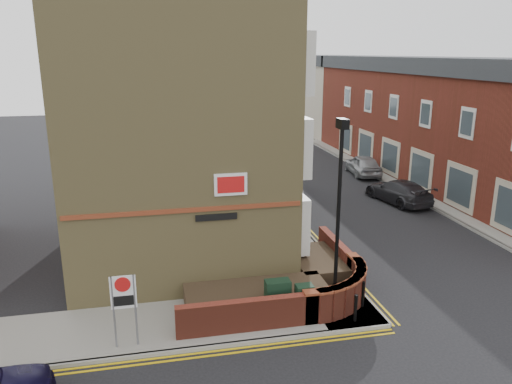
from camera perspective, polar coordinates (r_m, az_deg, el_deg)
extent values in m
plane|color=black|center=(15.72, 4.79, -16.31)|extent=(120.00, 120.00, 0.00)
cube|color=gray|center=(16.44, -8.96, -14.66)|extent=(13.00, 3.00, 0.12)
cube|color=gray|center=(30.48, -0.32, -0.01)|extent=(2.00, 32.00, 0.12)
cube|color=gray|center=(31.93, 20.57, -0.30)|extent=(4.00, 40.00, 0.12)
cube|color=gray|center=(15.17, -8.59, -17.49)|extent=(13.00, 0.15, 0.12)
cube|color=gray|center=(30.69, 1.51, 0.10)|extent=(0.15, 32.00, 0.12)
cube|color=gray|center=(30.91, 17.44, -0.53)|extent=(0.15, 40.00, 0.12)
cube|color=gold|center=(14.99, -8.51, -18.18)|extent=(13.00, 0.28, 0.01)
cube|color=gold|center=(30.76, 1.96, 0.03)|extent=(0.28, 32.00, 0.01)
cube|color=#94824E|center=(20.91, -9.35, 8.09)|extent=(8.00, 10.00, 11.00)
cube|color=brown|center=(16.49, -8.02, -2.10)|extent=(7.80, 0.06, 0.15)
cube|color=white|center=(16.42, -2.90, 0.87)|extent=(1.10, 0.05, 0.75)
cube|color=black|center=(16.66, -4.55, -2.88)|extent=(1.40, 0.04, 0.22)
cylinder|color=black|center=(15.88, 9.33, -3.62)|extent=(0.12, 0.12, 6.00)
cylinder|color=black|center=(16.91, 8.94, -11.96)|extent=(0.20, 0.20, 0.80)
cube|color=black|center=(15.14, 9.86, 7.70)|extent=(0.25, 0.50, 0.30)
cube|color=black|center=(16.37, 2.48, -11.97)|extent=(0.80, 0.45, 1.20)
cube|color=black|center=(16.34, 5.53, -12.28)|extent=(0.55, 0.40, 1.10)
cylinder|color=black|center=(16.38, 11.31, -12.86)|extent=(0.11, 0.11, 0.90)
cylinder|color=black|center=(17.25, 12.11, -11.37)|extent=(0.11, 0.11, 0.90)
cylinder|color=slate|center=(15.05, -15.94, -13.10)|extent=(0.06, 0.06, 2.20)
cylinder|color=slate|center=(15.01, -13.60, -13.00)|extent=(0.06, 0.06, 2.20)
cube|color=white|center=(14.75, -14.94, -11.01)|extent=(0.72, 0.04, 1.00)
cylinder|color=red|center=(14.62, -15.01, -10.18)|extent=(0.44, 0.02, 0.44)
cube|color=maroon|center=(35.35, 19.72, 6.97)|extent=(5.00, 30.00, 7.00)
cube|color=#2B2F33|center=(35.02, 20.34, 13.44)|extent=(5.40, 30.40, 1.00)
cube|color=beige|center=(54.20, 7.98, 10.47)|extent=(5.00, 12.00, 7.00)
cube|color=#2B2F33|center=(53.99, 8.14, 14.70)|extent=(5.40, 12.40, 1.00)
cylinder|color=#382B1E|center=(28.01, 0.52, 3.51)|extent=(0.24, 0.24, 4.55)
sphere|color=#244617|center=(27.58, 0.54, 8.79)|extent=(3.64, 3.64, 3.64)
sphere|color=#244617|center=(27.50, 1.49, 6.99)|extent=(2.60, 2.60, 2.60)
sphere|color=#244617|center=(27.96, -0.25, 7.95)|extent=(2.86, 2.86, 2.86)
cylinder|color=#382B1E|center=(35.68, -2.32, 6.55)|extent=(0.24, 0.24, 5.04)
sphere|color=#244617|center=(35.34, -2.37, 11.16)|extent=(4.03, 4.03, 4.03)
sphere|color=#244617|center=(35.20, -1.62, 9.62)|extent=(2.88, 2.88, 2.88)
sphere|color=#244617|center=(35.72, -2.96, 10.39)|extent=(3.17, 3.17, 3.17)
cylinder|color=#382B1E|center=(43.52, -4.16, 7.99)|extent=(0.24, 0.24, 4.76)
sphere|color=#244617|center=(43.24, -4.23, 11.57)|extent=(3.81, 3.81, 3.81)
sphere|color=#244617|center=(43.08, -3.62, 10.38)|extent=(2.72, 2.72, 2.72)
sphere|color=#244617|center=(43.63, -4.69, 10.97)|extent=(2.99, 2.99, 2.99)
cylinder|color=black|center=(38.82, -2.49, 5.92)|extent=(0.10, 0.10, 3.20)
imported|color=black|center=(38.52, -2.53, 9.00)|extent=(0.20, 0.16, 1.00)
imported|color=#AAACB2|center=(29.43, 3.65, 0.71)|extent=(2.38, 4.55, 1.43)
imported|color=#983E10|center=(33.55, 1.28, 2.58)|extent=(3.08, 5.32, 1.39)
imported|color=#27272B|center=(29.60, 15.94, 0.11)|extent=(2.69, 4.83, 1.32)
imported|color=gray|center=(35.67, 12.13, 3.06)|extent=(2.14, 4.37, 1.43)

